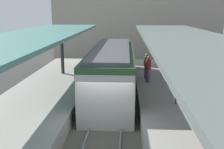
{
  "coord_description": "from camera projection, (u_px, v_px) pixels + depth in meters",
  "views": [
    {
      "loc": [
        0.95,
        -11.16,
        5.49
      ],
      "look_at": [
        0.08,
        3.99,
        1.85
      ],
      "focal_mm": 42.19,
      "sensor_mm": 36.0,
      "label": 1
    }
  ],
  "objects": [
    {
      "name": "commuter_train",
      "position": [
        112.0,
        72.0,
        16.92
      ],
      "size": [
        2.78,
        10.96,
        3.1
      ],
      "color": "#2D5633",
      "rests_on": "track_ballast"
    },
    {
      "name": "rail_far_side",
      "position": [
        121.0,
        128.0,
        12.07
      ],
      "size": [
        0.08,
        28.0,
        0.14
      ],
      "primitive_type": "cube",
      "color": "slate",
      "rests_on": "track_ballast"
    },
    {
      "name": "passenger_near_bench",
      "position": [
        146.0,
        66.0,
        17.84
      ],
      "size": [
        0.36,
        0.36,
        1.75
      ],
      "color": "#386B3D",
      "rests_on": "platform_right"
    },
    {
      "name": "platform_right",
      "position": [
        189.0,
        125.0,
        11.84
      ],
      "size": [
        4.4,
        28.0,
        1.0
      ],
      "primitive_type": "cube",
      "color": "#ADA8A0",
      "rests_on": "ground_plane"
    },
    {
      "name": "ground_plane",
      "position": [
        105.0,
        133.0,
        12.17
      ],
      "size": [
        80.0,
        80.0,
        0.0
      ],
      "primitive_type": "plane",
      "color": "#383835"
    },
    {
      "name": "platform_left",
      "position": [
        24.0,
        121.0,
        12.27
      ],
      "size": [
        4.4,
        28.0,
        1.0
      ],
      "primitive_type": "cube",
      "color": "#ADA8A0",
      "rests_on": "ground_plane"
    },
    {
      "name": "track_ballast",
      "position": [
        105.0,
        131.0,
        12.15
      ],
      "size": [
        3.2,
        28.0,
        0.2
      ],
      "primitive_type": "cube",
      "color": "#59544C",
      "rests_on": "ground_plane"
    },
    {
      "name": "canopy_right",
      "position": [
        188.0,
        39.0,
        12.33
      ],
      "size": [
        4.18,
        21.0,
        3.34
      ],
      "color": "#333335",
      "rests_on": "platform_right"
    },
    {
      "name": "rail_near_side",
      "position": [
        90.0,
        128.0,
        12.15
      ],
      "size": [
        0.08,
        28.0,
        0.14
      ],
      "primitive_type": "cube",
      "color": "slate",
      "rests_on": "track_ballast"
    },
    {
      "name": "station_building_backdrop",
      "position": [
        136.0,
        11.0,
        30.2
      ],
      "size": [
        18.0,
        6.0,
        11.0
      ],
      "primitive_type": "cube",
      "color": "#A89E8E",
      "rests_on": "ground_plane"
    },
    {
      "name": "platform_sign",
      "position": [
        177.0,
        72.0,
        12.72
      ],
      "size": [
        0.9,
        0.08,
        2.21
      ],
      "color": "#262628",
      "rests_on": "platform_right"
    },
    {
      "name": "passenger_mid_platform",
      "position": [
        148.0,
        69.0,
        16.96
      ],
      "size": [
        0.36,
        0.36,
        1.71
      ],
      "color": "#7A337A",
      "rests_on": "platform_right"
    },
    {
      "name": "canopy_left",
      "position": [
        29.0,
        38.0,
        12.75
      ],
      "size": [
        4.18,
        21.0,
        3.38
      ],
      "color": "#333335",
      "rests_on": "platform_left"
    }
  ]
}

